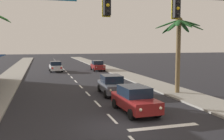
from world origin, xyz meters
name	(u,v)px	position (x,y,z in m)	size (l,w,h in m)	color
ground_plane	(121,127)	(0.00, 0.00, 0.00)	(220.00, 220.00, 0.00)	#232328
sidewalk_right	(130,76)	(7.80, 20.00, 0.07)	(3.20, 110.00, 0.14)	gray
sidewalk_left	(8,80)	(-7.80, 20.00, 0.07)	(3.20, 110.00, 0.14)	gray
lane_markings	(76,78)	(0.42, 20.17, 0.00)	(4.28, 88.27, 0.01)	silver
traffic_signal_mast	(180,24)	(3.17, -0.30, 5.42)	(11.34, 0.41, 7.55)	#2D2D33
sedan_lead_at_stop_bar	(135,99)	(1.77, 2.55, 0.85)	(2.10, 4.51, 1.68)	maroon
sedan_third_in_queue	(112,85)	(1.98, 8.62, 0.85)	(2.10, 4.51, 1.68)	#4C515B
sedan_oncoming_far	(56,66)	(-1.64, 29.08, 0.85)	(2.06, 4.49, 1.68)	silver
sedan_parked_nearest_kerb	(98,66)	(5.26, 28.90, 0.85)	(2.06, 4.50, 1.68)	maroon
palm_right_second	(179,39)	(7.57, 7.19, 4.85)	(4.28, 4.19, 6.69)	brown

